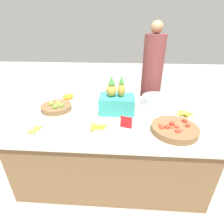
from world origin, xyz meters
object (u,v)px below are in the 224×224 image
lime_bowl (56,107)px  metal_bowl (157,100)px  produce_crate (117,102)px  price_sign (126,122)px  vendor_person (151,86)px  tomato_basket (174,129)px

lime_bowl → metal_bowl: (1.15, 0.22, 0.02)m
metal_bowl → produce_crate: produce_crate is taller
price_sign → produce_crate: size_ratio=0.29×
produce_crate → metal_bowl: bearing=26.9°
price_sign → produce_crate: 0.34m
produce_crate → vendor_person: bearing=58.2°
produce_crate → vendor_person: size_ratio=0.25×
tomato_basket → vendor_person: 1.11m
price_sign → produce_crate: bearing=124.1°
metal_bowl → produce_crate: (-0.47, -0.24, 0.07)m
metal_bowl → produce_crate: bearing=-153.1°
tomato_basket → vendor_person: bearing=93.6°
vendor_person → metal_bowl: bearing=-89.6°
lime_bowl → vendor_person: vendor_person is taller
tomato_basket → lime_bowl: bearing=162.9°
price_sign → lime_bowl: bearing=173.4°
vendor_person → produce_crate: bearing=-121.8°
metal_bowl → vendor_person: (-0.00, 0.51, 0.01)m
tomato_basket → metal_bowl: (-0.07, 0.60, 0.02)m
tomato_basket → produce_crate: produce_crate is taller
tomato_basket → produce_crate: 0.65m
lime_bowl → tomato_basket: bearing=-17.1°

